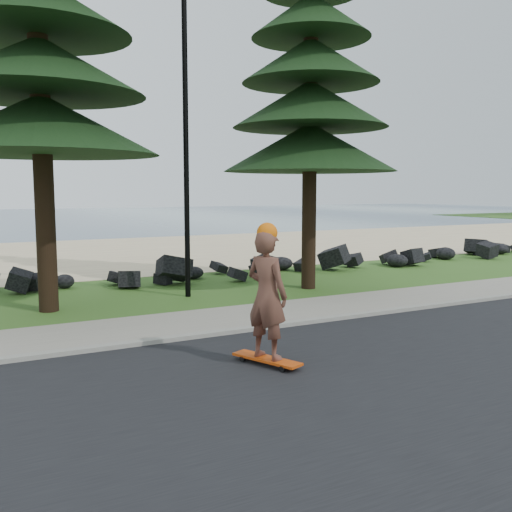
% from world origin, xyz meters
% --- Properties ---
extents(ground, '(160.00, 160.00, 0.00)m').
position_xyz_m(ground, '(0.00, 0.00, 0.00)').
color(ground, '#345D1D').
rests_on(ground, ground).
extents(road, '(160.00, 7.00, 0.02)m').
position_xyz_m(road, '(0.00, -4.50, 0.01)').
color(road, black).
rests_on(road, ground).
extents(kerb, '(160.00, 0.20, 0.10)m').
position_xyz_m(kerb, '(0.00, -0.90, 0.05)').
color(kerb, gray).
rests_on(kerb, ground).
extents(sidewalk, '(160.00, 2.00, 0.08)m').
position_xyz_m(sidewalk, '(0.00, 0.20, 0.04)').
color(sidewalk, gray).
rests_on(sidewalk, ground).
extents(beach_sand, '(160.00, 15.00, 0.01)m').
position_xyz_m(beach_sand, '(0.00, 14.50, 0.01)').
color(beach_sand, tan).
rests_on(beach_sand, ground).
extents(ocean, '(160.00, 58.00, 0.01)m').
position_xyz_m(ocean, '(0.00, 51.00, 0.00)').
color(ocean, '#344C64').
rests_on(ocean, ground).
extents(seawall_boulders, '(60.00, 2.40, 1.10)m').
position_xyz_m(seawall_boulders, '(0.00, 5.60, 0.00)').
color(seawall_boulders, black).
rests_on(seawall_boulders, ground).
extents(lamp_post, '(0.25, 0.14, 8.14)m').
position_xyz_m(lamp_post, '(0.00, 3.20, 4.13)').
color(lamp_post, black).
rests_on(lamp_post, ground).
extents(skateboarder, '(0.73, 1.24, 2.26)m').
position_xyz_m(skateboarder, '(-1.06, -2.99, 1.14)').
color(skateboarder, '#BA3E0A').
rests_on(skateboarder, ground).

